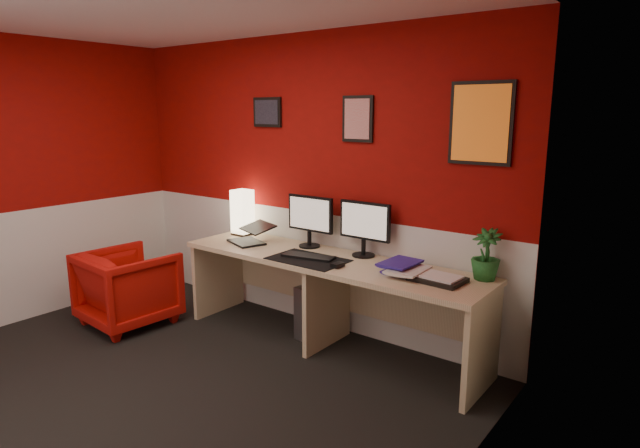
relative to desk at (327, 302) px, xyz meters
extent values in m
cube|color=black|center=(-0.52, -1.41, -0.36)|extent=(4.00, 3.50, 0.01)
cube|color=#900B07|center=(-0.52, 0.34, 0.89)|extent=(4.00, 0.01, 2.50)
cube|color=#900B07|center=(1.48, -1.41, 0.89)|extent=(0.01, 3.50, 2.50)
cube|color=silver|center=(-0.52, 0.34, 0.14)|extent=(4.00, 0.01, 1.00)
cube|color=silver|center=(1.47, -1.41, 0.14)|extent=(0.01, 3.50, 1.00)
cube|color=tan|center=(0.00, 0.00, 0.00)|extent=(2.60, 0.65, 0.73)
cube|color=#FFE5B2|center=(-1.12, 0.18, 0.56)|extent=(0.16, 0.16, 0.40)
cube|color=black|center=(-0.86, -0.03, 0.47)|extent=(0.39, 0.33, 0.22)
cube|color=black|center=(-0.34, 0.20, 0.66)|extent=(0.45, 0.06, 0.58)
cube|color=black|center=(0.19, 0.23, 0.66)|extent=(0.45, 0.06, 0.58)
cube|color=black|center=(-0.10, -0.12, 0.37)|extent=(0.60, 0.38, 0.01)
cube|color=black|center=(-0.12, -0.09, 0.38)|extent=(0.44, 0.22, 0.02)
cube|color=black|center=(0.21, -0.15, 0.39)|extent=(0.07, 0.10, 0.03)
imported|color=#312094|center=(0.55, 0.03, 0.38)|extent=(0.22, 0.28, 0.02)
imported|color=silver|center=(0.60, -0.02, 0.41)|extent=(0.24, 0.33, 0.02)
imported|color=#312094|center=(0.51, 0.03, 0.43)|extent=(0.24, 0.32, 0.03)
cube|color=black|center=(0.93, 0.00, 0.38)|extent=(0.37, 0.27, 0.03)
imported|color=#19591E|center=(1.17, 0.23, 0.54)|extent=(0.22, 0.22, 0.35)
cube|color=#99999E|center=(-0.16, 0.14, -0.14)|extent=(0.27, 0.48, 0.45)
imported|color=#B50E07|center=(-1.68, -0.69, -0.03)|extent=(0.76, 0.78, 0.66)
cube|color=black|center=(-0.91, 0.33, 1.49)|extent=(0.32, 0.02, 0.26)
cube|color=red|center=(0.05, 0.33, 1.44)|extent=(0.28, 0.02, 0.36)
cube|color=orange|center=(1.04, 0.33, 1.42)|extent=(0.44, 0.02, 0.56)
camera|label=1|loc=(2.39, -3.25, 1.50)|focal=29.97mm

